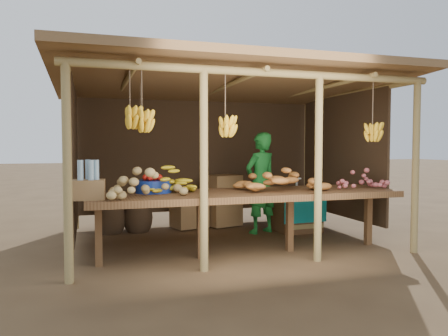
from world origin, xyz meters
name	(u,v)px	position (x,y,z in m)	size (l,w,h in m)	color
ground	(224,239)	(0.00, 0.00, 0.00)	(60.00, 60.00, 0.00)	brown
stall_structure	(226,109)	(0.00, -0.12, 1.91)	(4.70, 3.50, 2.43)	tan
counter	(247,196)	(0.00, -0.95, 0.74)	(3.90, 1.05, 0.80)	brown
potato_heap	(144,181)	(-1.31, -1.19, 0.98)	(0.95, 0.57, 0.36)	tan
sweet_potato_heap	(278,176)	(0.46, -0.90, 0.98)	(1.08, 0.65, 0.36)	#B16D2D
onion_heap	(363,176)	(1.58, -1.13, 0.98)	(0.68, 0.41, 0.35)	#C05D62
banana_pile	(172,179)	(-0.94, -0.88, 0.97)	(0.60, 0.36, 0.35)	yellow
tomato_basin	(153,185)	(-1.14, -0.72, 0.89)	(0.44, 0.44, 0.23)	navy
bottle_box	(89,184)	(-1.90, -1.19, 0.96)	(0.36, 0.29, 0.43)	olive
vendor	(261,183)	(0.69, 0.26, 0.79)	(0.58, 0.38, 1.58)	#1A782B
tarp_crate	(296,209)	(1.29, 0.22, 0.36)	(0.77, 0.67, 0.88)	brown
carton_stack	(212,205)	(0.09, 0.97, 0.38)	(1.22, 0.57, 0.85)	olive
burlap_sacks	(124,215)	(-1.36, 0.93, 0.27)	(0.89, 0.47, 0.63)	#42301E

